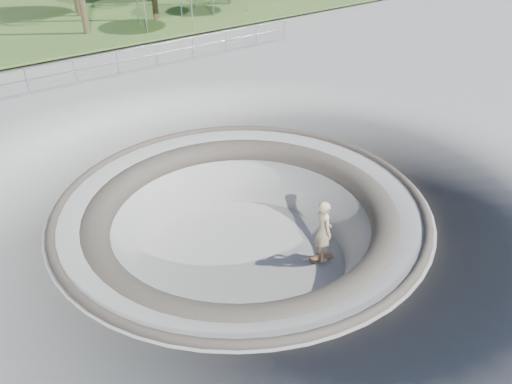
{
  "coord_description": "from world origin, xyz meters",
  "views": [
    {
      "loc": [
        -6.85,
        -9.36,
        7.49
      ],
      "look_at": [
        0.79,
        0.34,
        -0.1
      ],
      "focal_mm": 35.0,
      "sensor_mm": 36.0,
      "label": 1
    }
  ],
  "objects": [
    {
      "name": "ground",
      "position": [
        0.0,
        0.0,
        0.0
      ],
      "size": [
        180.0,
        180.0,
        0.0
      ],
      "primitive_type": "plane",
      "color": "gray",
      "rests_on": "ground"
    },
    {
      "name": "safety_railing",
      "position": [
        0.0,
        12.0,
        0.69
      ],
      "size": [
        25.0,
        0.06,
        1.03
      ],
      "color": "#93969B",
      "rests_on": "ground"
    },
    {
      "name": "skateboard",
      "position": [
        1.77,
        -1.53,
        -1.84
      ],
      "size": [
        0.77,
        0.44,
        0.08
      ],
      "color": "olive",
      "rests_on": "ground"
    },
    {
      "name": "skater",
      "position": [
        1.77,
        -1.53,
        -0.86
      ],
      "size": [
        0.66,
        0.81,
        1.92
      ],
      "primitive_type": "imported",
      "rotation": [
        0.0,
        0.0,
        1.23
      ],
      "color": "#D4B789",
      "rests_on": "skateboard"
    },
    {
      "name": "skate_bowl",
      "position": [
        0.0,
        0.0,
        -1.83
      ],
      "size": [
        14.0,
        14.0,
        4.1
      ],
      "color": "gray",
      "rests_on": "ground"
    }
  ]
}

